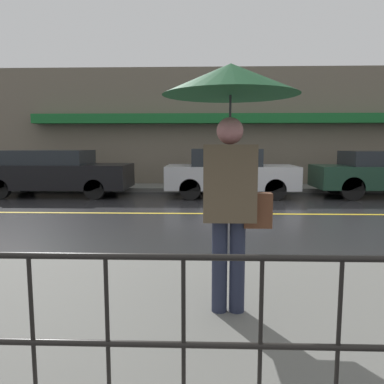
# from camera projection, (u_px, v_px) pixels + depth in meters

# --- Properties ---
(ground_plane) EXTENTS (80.00, 80.00, 0.00)m
(ground_plane) POSITION_uv_depth(u_px,v_px,m) (287.00, 214.00, 8.82)
(ground_plane) COLOR #262628
(sidewalk_far) EXTENTS (28.00, 1.69, 0.14)m
(sidewalk_far) POSITION_uv_depth(u_px,v_px,m) (258.00, 188.00, 13.60)
(sidewalk_far) COLOR slate
(sidewalk_far) RESTS_ON ground_plane
(lane_marking) EXTENTS (25.20, 0.12, 0.01)m
(lane_marking) POSITION_uv_depth(u_px,v_px,m) (287.00, 214.00, 8.82)
(lane_marking) COLOR gold
(lane_marking) RESTS_ON ground_plane
(building_storefront) EXTENTS (28.00, 0.85, 4.53)m
(building_storefront) POSITION_uv_depth(u_px,v_px,m) (256.00, 127.00, 14.27)
(building_storefront) COLOR #706656
(building_storefront) RESTS_ON ground_plane
(pedestrian) EXTENTS (1.15, 1.15, 2.15)m
(pedestrian) POSITION_uv_depth(u_px,v_px,m) (231.00, 114.00, 3.14)
(pedestrian) COLOR #23283D
(pedestrian) RESTS_ON sidewalk_near
(car_black) EXTENTS (4.64, 1.85, 1.46)m
(car_black) POSITION_uv_depth(u_px,v_px,m) (56.00, 172.00, 11.97)
(car_black) COLOR black
(car_black) RESTS_ON ground_plane
(car_silver) EXTENTS (4.04, 1.82, 1.51)m
(car_silver) POSITION_uv_depth(u_px,v_px,m) (229.00, 172.00, 11.79)
(car_silver) COLOR #B2B5BA
(car_silver) RESTS_ON ground_plane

